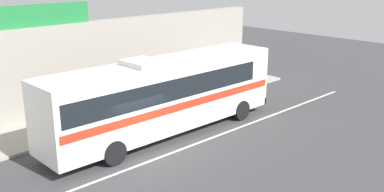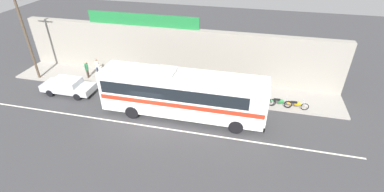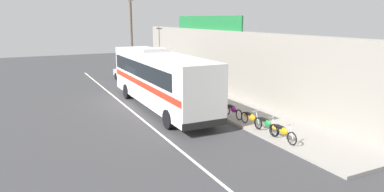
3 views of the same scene
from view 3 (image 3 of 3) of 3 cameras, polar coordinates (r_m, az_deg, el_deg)
ground_plane at (r=24.44m, az=-9.66°, el=-0.97°), size 70.00×70.00×0.00m
sidewalk_slab at (r=26.33m, az=1.22°, el=0.35°), size 30.00×3.60×0.14m
storefront_facade at (r=26.98m, az=5.31°, el=5.63°), size 30.00×0.70×4.80m
storefront_billboard at (r=29.35m, az=2.33°, el=12.02°), size 10.61×0.12×1.10m
road_center_stripe at (r=24.23m, az=-11.47°, el=-1.16°), size 30.00×0.14×0.01m
intercity_bus at (r=22.19m, az=-5.42°, el=3.21°), size 12.33×2.62×3.78m
parked_car at (r=32.58m, az=-10.43°, el=3.75°), size 4.54×1.90×1.37m
utility_pole at (r=36.94m, az=-9.96°, el=10.26°), size 1.60×0.22×7.92m
motorcycle_black at (r=18.50m, az=9.71°, el=-3.63°), size 1.83×0.56×0.94m
motorcycle_orange at (r=17.64m, az=12.14°, el=-4.55°), size 1.93×0.56×0.94m
motorcycle_red at (r=19.94m, az=6.74°, el=-2.33°), size 1.87×0.56×0.94m
motorcycle_blue at (r=16.64m, az=14.66°, el=-5.74°), size 1.89×0.56×0.94m
pedestrian_far_right at (r=33.20m, az=-5.70°, el=4.71°), size 0.30×0.48×1.67m
pedestrian_far_left at (r=32.96m, az=-3.96°, el=4.66°), size 0.30×0.48×1.65m
pedestrian_by_curb at (r=31.61m, az=-5.18°, el=4.39°), size 0.30×0.48×1.73m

